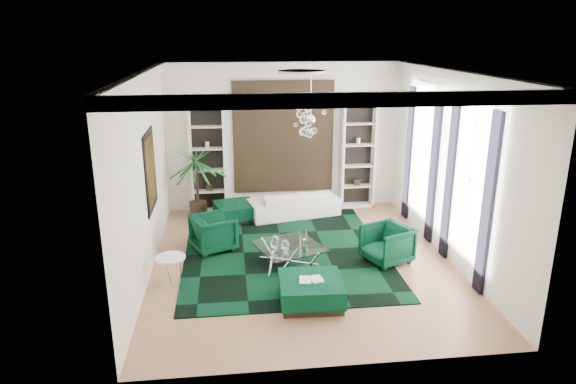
{
  "coord_description": "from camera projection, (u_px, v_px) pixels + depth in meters",
  "views": [
    {
      "loc": [
        -1.42,
        -9.53,
        4.47
      ],
      "look_at": [
        -0.23,
        0.5,
        1.34
      ],
      "focal_mm": 32.0,
      "sensor_mm": 36.0,
      "label": 1
    }
  ],
  "objects": [
    {
      "name": "ottoman_front",
      "position": [
        311.0,
        291.0,
        8.84
      ],
      "size": [
        1.12,
        1.12,
        0.43
      ],
      "primitive_type": "cube",
      "rotation": [
        0.0,
        0.0,
        -0.05
      ],
      "color": "black",
      "rests_on": "floor"
    },
    {
      "name": "window_far",
      "position": [
        423.0,
        151.0,
        11.71
      ],
      "size": [
        0.03,
        1.1,
        2.9
      ],
      "primitive_type": "cube",
      "color": "white",
      "rests_on": "wall_right"
    },
    {
      "name": "curtain_far_a",
      "position": [
        433.0,
        170.0,
        11.05
      ],
      "size": [
        0.07,
        0.3,
        3.25
      ],
      "primitive_type": "cube",
      "color": "black",
      "rests_on": "floor"
    },
    {
      "name": "shelving_left",
      "position": [
        208.0,
        159.0,
        13.02
      ],
      "size": [
        0.9,
        0.38,
        2.8
      ],
      "primitive_type": null,
      "color": "white",
      "rests_on": "floor"
    },
    {
      "name": "curtain_near_a",
      "position": [
        488.0,
        206.0,
        8.77
      ],
      "size": [
        0.07,
        0.3,
        3.25
      ],
      "primitive_type": "cube",
      "color": "black",
      "rests_on": "floor"
    },
    {
      "name": "ottoman_side",
      "position": [
        236.0,
        212.0,
        12.78
      ],
      "size": [
        1.15,
        1.15,
        0.43
      ],
      "primitive_type": "cube",
      "rotation": [
        0.0,
        0.0,
        0.23
      ],
      "color": "black",
      "rests_on": "floor"
    },
    {
      "name": "ceiling_medallion",
      "position": [
        301.0,
        72.0,
        9.69
      ],
      "size": [
        0.9,
        0.9,
        0.05
      ],
      "primitive_type": "cylinder",
      "color": "white",
      "rests_on": "ceiling"
    },
    {
      "name": "palm",
      "position": [
        196.0,
        172.0,
        12.7
      ],
      "size": [
        1.85,
        1.85,
        2.38
      ],
      "primitive_type": null,
      "rotation": [
        0.0,
        0.0,
        0.29
      ],
      "color": "#1D6124",
      "rests_on": "floor"
    },
    {
      "name": "curtain_near_b",
      "position": [
        450.0,
        181.0,
        10.25
      ],
      "size": [
        0.07,
        0.3,
        3.25
      ],
      "primitive_type": "cube",
      "color": "black",
      "rests_on": "floor"
    },
    {
      "name": "coffee_table",
      "position": [
        289.0,
        255.0,
        10.3
      ],
      "size": [
        1.54,
        1.54,
        0.41
      ],
      "primitive_type": null,
      "rotation": [
        0.0,
        0.0,
        0.36
      ],
      "color": "white",
      "rests_on": "floor"
    },
    {
      "name": "chandelier",
      "position": [
        311.0,
        120.0,
        10.04
      ],
      "size": [
        0.99,
        0.99,
        0.69
      ],
      "primitive_type": null,
      "rotation": [
        0.0,
        0.0,
        0.39
      ],
      "color": "white",
      "rests_on": "ceiling"
    },
    {
      "name": "book",
      "position": [
        311.0,
        279.0,
        8.78
      ],
      "size": [
        0.42,
        0.28,
        0.03
      ],
      "primitive_type": "cube",
      "color": "white",
      "rests_on": "ottoman_front"
    },
    {
      "name": "crown_molding",
      "position": [
        304.0,
        77.0,
        9.42
      ],
      "size": [
        6.0,
        7.0,
        0.18
      ],
      "primitive_type": null,
      "color": "white",
      "rests_on": "ceiling"
    },
    {
      "name": "armchair_right",
      "position": [
        387.0,
        244.0,
        10.38
      ],
      "size": [
        1.1,
        1.09,
        0.77
      ],
      "primitive_type": "imported",
      "rotation": [
        0.0,
        0.0,
        -1.17
      ],
      "color": "black",
      "rests_on": "floor"
    },
    {
      "name": "tapestry",
      "position": [
        283.0,
        137.0,
        13.24
      ],
      "size": [
        2.5,
        0.06,
        2.8
      ],
      "primitive_type": "cube",
      "color": "black",
      "rests_on": "wall_back"
    },
    {
      "name": "wall_front",
      "position": [
        342.0,
        241.0,
        6.63
      ],
      "size": [
        6.0,
        0.02,
        3.8
      ],
      "primitive_type": "cube",
      "color": "white",
      "rests_on": "ground"
    },
    {
      "name": "sofa",
      "position": [
        294.0,
        203.0,
        13.02
      ],
      "size": [
        2.41,
        1.36,
        0.66
      ],
      "primitive_type": "imported",
      "rotation": [
        0.0,
        0.0,
        3.36
      ],
      "color": "white",
      "rests_on": "floor"
    },
    {
      "name": "rug",
      "position": [
        284.0,
        251.0,
        10.97
      ],
      "size": [
        4.2,
        5.0,
        0.02
      ],
      "primitive_type": "cube",
      "color": "black",
      "rests_on": "floor"
    },
    {
      "name": "window_near",
      "position": [
        470.0,
        179.0,
        9.44
      ],
      "size": [
        0.03,
        1.1,
        2.9
      ],
      "primitive_type": "cube",
      "color": "white",
      "rests_on": "wall_right"
    },
    {
      "name": "wall_right",
      "position": [
        451.0,
        167.0,
        10.29
      ],
      "size": [
        0.02,
        7.0,
        3.8
      ],
      "primitive_type": "cube",
      "color": "white",
      "rests_on": "ground"
    },
    {
      "name": "armchair_left",
      "position": [
        214.0,
        233.0,
        10.97
      ],
      "size": [
        1.1,
        1.08,
        0.77
      ],
      "primitive_type": "imported",
      "rotation": [
        0.0,
        0.0,
        1.97
      ],
      "color": "black",
      "rests_on": "floor"
    },
    {
      "name": "wall_back",
      "position": [
        283.0,
        137.0,
        13.29
      ],
      "size": [
        6.0,
        0.02,
        3.8
      ],
      "primitive_type": "cube",
      "color": "white",
      "rests_on": "ground"
    },
    {
      "name": "shelving_right",
      "position": [
        358.0,
        155.0,
        13.46
      ],
      "size": [
        0.9,
        0.38,
        2.8
      ],
      "primitive_type": null,
      "color": "white",
      "rests_on": "floor"
    },
    {
      "name": "ceiling",
      "position": [
        304.0,
        71.0,
        9.39
      ],
      "size": [
        6.0,
        7.0,
        0.02
      ],
      "primitive_type": "cube",
      "color": "white",
      "rests_on": "ground"
    },
    {
      "name": "side_table",
      "position": [
        171.0,
        271.0,
        9.48
      ],
      "size": [
        0.71,
        0.71,
        0.53
      ],
      "primitive_type": "cylinder",
      "rotation": [
        0.0,
        0.0,
        0.34
      ],
      "color": "white",
      "rests_on": "floor"
    },
    {
      "name": "table_plant",
      "position": [
        306.0,
        245.0,
        10.0
      ],
      "size": [
        0.13,
        0.11,
        0.22
      ],
      "primitive_type": "imported",
      "rotation": [
        0.0,
        0.0,
        -0.11
      ],
      "color": "#1D6124",
      "rests_on": "coffee_table"
    },
    {
      "name": "floor",
      "position": [
        302.0,
        261.0,
        10.52
      ],
      "size": [
        6.0,
        7.0,
        0.02
      ],
      "primitive_type": "cube",
      "color": "tan",
      "rests_on": "ground"
    },
    {
      "name": "painting",
      "position": [
        151.0,
        171.0,
        10.21
      ],
      "size": [
        0.04,
        1.3,
        1.6
      ],
      "primitive_type": "cube",
      "color": "black",
      "rests_on": "wall_left"
    },
    {
      "name": "curtain_far_b",
      "position": [
        409.0,
        154.0,
        12.52
      ],
      "size": [
        0.07,
        0.3,
        3.25
      ],
      "primitive_type": "cube",
      "color": "black",
      "rests_on": "floor"
    },
    {
      "name": "wall_left",
      "position": [
        144.0,
        176.0,
        9.62
      ],
      "size": [
        0.02,
        7.0,
        3.8
      ],
      "primitive_type": "cube",
      "color": "white",
      "rests_on": "ground"
    }
  ]
}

